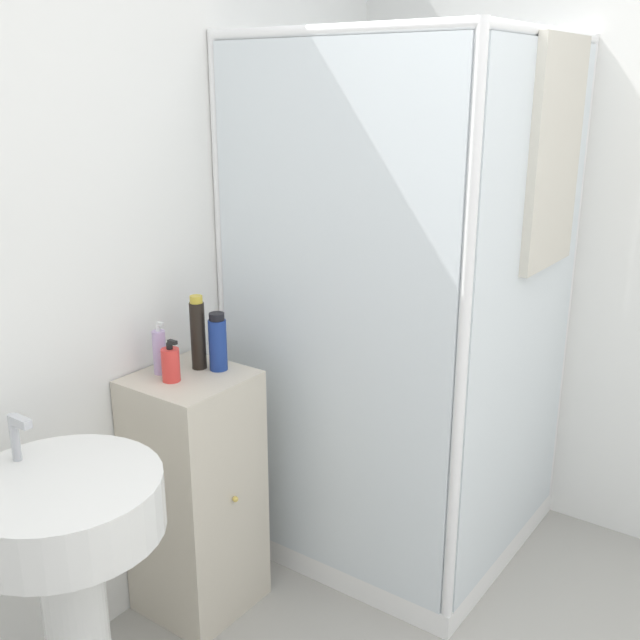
{
  "coord_description": "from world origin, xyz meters",
  "views": [
    {
      "loc": [
        -1.25,
        -0.18,
        1.79
      ],
      "look_at": [
        0.51,
        1.08,
        1.1
      ],
      "focal_mm": 42.0,
      "sensor_mm": 36.0,
      "label": 1
    }
  ],
  "objects_px": {
    "shampoo_bottle_tall_black": "(198,333)",
    "lotion_bottle_white": "(160,352)",
    "shampoo_bottle_blue": "(218,342)",
    "soap_dispenser": "(171,364)",
    "sink": "(68,553)"
  },
  "relations": [
    {
      "from": "sink",
      "to": "soap_dispenser",
      "type": "xyz_separation_m",
      "value": [
        0.57,
        0.19,
        0.3
      ]
    },
    {
      "from": "sink",
      "to": "shampoo_bottle_blue",
      "type": "distance_m",
      "value": 0.82
    },
    {
      "from": "soap_dispenser",
      "to": "shampoo_bottle_blue",
      "type": "distance_m",
      "value": 0.18
    },
    {
      "from": "shampoo_bottle_tall_black",
      "to": "sink",
      "type": "bearing_deg",
      "value": -164.21
    },
    {
      "from": "sink",
      "to": "lotion_bottle_white",
      "type": "distance_m",
      "value": 0.72
    },
    {
      "from": "soap_dispenser",
      "to": "shampoo_bottle_tall_black",
      "type": "xyz_separation_m",
      "value": [
        0.13,
        0.01,
        0.07
      ]
    },
    {
      "from": "shampoo_bottle_tall_black",
      "to": "lotion_bottle_white",
      "type": "height_order",
      "value": "shampoo_bottle_tall_black"
    },
    {
      "from": "sink",
      "to": "soap_dispenser",
      "type": "bearing_deg",
      "value": 18.63
    },
    {
      "from": "shampoo_bottle_blue",
      "to": "soap_dispenser",
      "type": "bearing_deg",
      "value": 161.42
    },
    {
      "from": "lotion_bottle_white",
      "to": "sink",
      "type": "bearing_deg",
      "value": -155.64
    },
    {
      "from": "sink",
      "to": "shampoo_bottle_blue",
      "type": "relative_size",
      "value": 4.92
    },
    {
      "from": "shampoo_bottle_tall_black",
      "to": "shampoo_bottle_blue",
      "type": "relative_size",
      "value": 1.28
    },
    {
      "from": "shampoo_bottle_tall_black",
      "to": "lotion_bottle_white",
      "type": "relative_size",
      "value": 1.41
    },
    {
      "from": "sink",
      "to": "shampoo_bottle_tall_black",
      "type": "height_order",
      "value": "shampoo_bottle_tall_black"
    },
    {
      "from": "lotion_bottle_white",
      "to": "shampoo_bottle_blue",
      "type": "bearing_deg",
      "value": -43.75
    }
  ]
}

